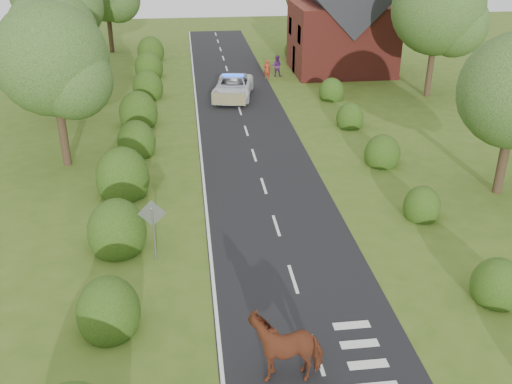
{
  "coord_description": "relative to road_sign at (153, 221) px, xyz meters",
  "views": [
    {
      "loc": [
        -3.45,
        -16.97,
        11.93
      ],
      "look_at": [
        -0.78,
        4.75,
        1.3
      ],
      "focal_mm": 40.0,
      "sensor_mm": 36.0,
      "label": 1
    }
  ],
  "objects": [
    {
      "name": "road",
      "position": [
        5.0,
        13.0,
        -1.64
      ],
      "size": [
        6.0,
        70.0,
        0.02
      ],
      "primitive_type": "cube",
      "color": "black",
      "rests_on": "ground"
    },
    {
      "name": "house",
      "position": [
        14.49,
        28.0,
        2.13
      ],
      "size": [
        8.0,
        7.4,
        9.17
      ],
      "color": "maroon",
      "rests_on": "ground"
    },
    {
      "name": "cow",
      "position": [
        3.94,
        -6.51,
        -0.8
      ],
      "size": [
        2.44,
        1.33,
        1.71
      ],
      "primitive_type": "imported",
      "rotation": [
        0.0,
        0.0,
        -1.55
      ],
      "color": "#5F3118",
      "rests_on": "ground"
    },
    {
      "name": "pedestrian_purple",
      "position": [
        8.9,
        26.94,
        -0.79
      ],
      "size": [
        0.98,
        0.85,
        1.72
      ],
      "primitive_type": "imported",
      "rotation": [
        0.0,
        0.0,
        2.87
      ],
      "color": "#542460",
      "rests_on": "ground"
    },
    {
      "name": "road_sign",
      "position": [
        0.0,
        0.0,
        0.0
      ],
      "size": [
        1.06,
        0.08,
        2.53
      ],
      "color": "gray",
      "rests_on": "ground"
    },
    {
      "name": "police_van",
      "position": [
        4.84,
        21.29,
        -0.87
      ],
      "size": [
        3.65,
        6.04,
        1.71
      ],
      "rotation": [
        0.0,
        0.0,
        -0.2
      ],
      "color": "silver",
      "rests_on": "ground"
    },
    {
      "name": "tree_left_a",
      "position": [
        -4.75,
        9.86,
        3.69
      ],
      "size": [
        5.74,
        5.6,
        8.38
      ],
      "color": "#332316",
      "rests_on": "ground"
    },
    {
      "name": "tree_right_b",
      "position": [
        19.29,
        19.84,
        4.28
      ],
      "size": [
        6.56,
        6.4,
        9.4
      ],
      "color": "#332316",
      "rests_on": "ground"
    },
    {
      "name": "hedgerow_right",
      "position": [
        11.6,
        9.21,
        -1.1
      ],
      "size": [
        2.1,
        45.78,
        2.1
      ],
      "color": "black",
      "rests_on": "ground"
    },
    {
      "name": "hedgerow_left",
      "position": [
        -1.51,
        9.69,
        -0.91
      ],
      "size": [
        2.75,
        50.41,
        3.0
      ],
      "color": "black",
      "rests_on": "ground"
    },
    {
      "name": "ground",
      "position": [
        5.0,
        -2.0,
        -1.65
      ],
      "size": [
        120.0,
        120.0,
        0.0
      ],
      "primitive_type": "plane",
      "color": "#3F5D19"
    },
    {
      "name": "road_markings",
      "position": [
        3.4,
        10.93,
        -1.63
      ],
      "size": [
        4.96,
        70.0,
        0.01
      ],
      "color": "white",
      "rests_on": "road"
    },
    {
      "name": "pedestrian_red",
      "position": [
        7.99,
        26.18,
        -0.88
      ],
      "size": [
        0.58,
        0.39,
        1.56
      ],
      "primitive_type": "imported",
      "rotation": [
        0.0,
        0.0,
        3.11
      ],
      "color": "#B32C1E",
      "rests_on": "ground"
    },
    {
      "name": "tree_left_b",
      "position": [
        -6.25,
        17.86,
        3.39
      ],
      "size": [
        5.74,
        5.6,
        8.07
      ],
      "color": "#332316",
      "rests_on": "ground"
    }
  ]
}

